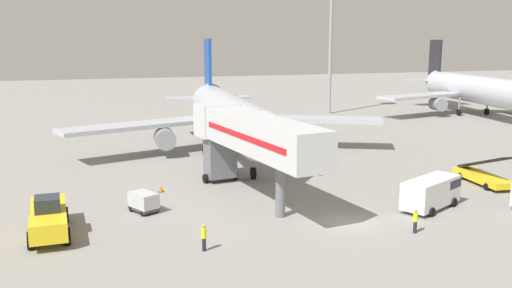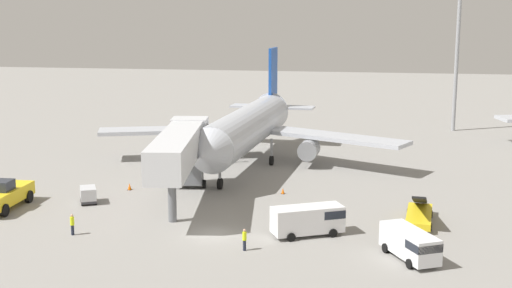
{
  "view_description": "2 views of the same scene",
  "coord_description": "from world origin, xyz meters",
  "px_view_note": "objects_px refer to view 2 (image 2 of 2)",
  "views": [
    {
      "loc": [
        -17.47,
        -33.36,
        12.59
      ],
      "look_at": [
        -1.09,
        17.63,
        2.46
      ],
      "focal_mm": 39.29,
      "sensor_mm": 36.0,
      "label": 1
    },
    {
      "loc": [
        12.5,
        -50.44,
        17.17
      ],
      "look_at": [
        0.15,
        18.68,
        3.69
      ],
      "focal_mm": 48.62,
      "sensor_mm": 36.0,
      "label": 2
    }
  ],
  "objects_px": {
    "baggage_cart_near_center": "(88,194)",
    "safety_cone_alpha": "(130,187)",
    "service_van_near_left": "(310,219)",
    "ground_crew_worker_midground": "(244,239)",
    "apron_light_mast": "(460,7)",
    "jet_bridge": "(180,149)",
    "safety_cone_bravo": "(283,191)",
    "ground_crew_worker_foreground": "(72,224)",
    "airplane_at_gate": "(248,127)",
    "belt_loader_truck": "(419,214)",
    "pushback_tug": "(5,195)",
    "service_van_far_center": "(411,243)"
  },
  "relations": [
    {
      "from": "ground_crew_worker_foreground",
      "to": "baggage_cart_near_center",
      "type": "bearing_deg",
      "value": 106.03
    },
    {
      "from": "pushback_tug",
      "to": "ground_crew_worker_midground",
      "type": "relative_size",
      "value": 4.32
    },
    {
      "from": "airplane_at_gate",
      "to": "service_van_far_center",
      "type": "relative_size",
      "value": 6.4
    },
    {
      "from": "service_van_far_center",
      "to": "apron_light_mast",
      "type": "xyz_separation_m",
      "value": [
        8.29,
        55.97,
        16.56
      ]
    },
    {
      "from": "pushback_tug",
      "to": "ground_crew_worker_midground",
      "type": "xyz_separation_m",
      "value": [
        22.86,
        -6.93,
        -0.35
      ]
    },
    {
      "from": "pushback_tug",
      "to": "safety_cone_bravo",
      "type": "distance_m",
      "value": 25.25
    },
    {
      "from": "service_van_far_center",
      "to": "safety_cone_bravo",
      "type": "distance_m",
      "value": 19.73
    },
    {
      "from": "ground_crew_worker_foreground",
      "to": "ground_crew_worker_midground",
      "type": "xyz_separation_m",
      "value": [
        13.89,
        -1.14,
        -0.03
      ]
    },
    {
      "from": "jet_bridge",
      "to": "service_van_near_left",
      "type": "xyz_separation_m",
      "value": [
        12.31,
        -6.84,
        -3.79
      ]
    },
    {
      "from": "service_van_near_left",
      "to": "service_van_far_center",
      "type": "height_order",
      "value": "service_van_near_left"
    },
    {
      "from": "jet_bridge",
      "to": "apron_light_mast",
      "type": "height_order",
      "value": "apron_light_mast"
    },
    {
      "from": "service_van_near_left",
      "to": "ground_crew_worker_midground",
      "type": "bearing_deg",
      "value": -134.6
    },
    {
      "from": "airplane_at_gate",
      "to": "pushback_tug",
      "type": "distance_m",
      "value": 27.92
    },
    {
      "from": "ground_crew_worker_foreground",
      "to": "ground_crew_worker_midground",
      "type": "relative_size",
      "value": 1.03
    },
    {
      "from": "jet_bridge",
      "to": "ground_crew_worker_midground",
      "type": "xyz_separation_m",
      "value": [
        8.0,
        -11.2,
        -4.24
      ]
    },
    {
      "from": "safety_cone_alpha",
      "to": "ground_crew_worker_foreground",
      "type": "bearing_deg",
      "value": -87.86
    },
    {
      "from": "jet_bridge",
      "to": "service_van_far_center",
      "type": "distance_m",
      "value": 23.03
    },
    {
      "from": "ground_crew_worker_foreground",
      "to": "safety_cone_bravo",
      "type": "relative_size",
      "value": 2.98
    },
    {
      "from": "belt_loader_truck",
      "to": "airplane_at_gate",
      "type": "bearing_deg",
      "value": 133.16
    },
    {
      "from": "safety_cone_alpha",
      "to": "apron_light_mast",
      "type": "xyz_separation_m",
      "value": [
        34.54,
        40.99,
        17.44
      ]
    },
    {
      "from": "baggage_cart_near_center",
      "to": "safety_cone_bravo",
      "type": "relative_size",
      "value": 4.5
    },
    {
      "from": "belt_loader_truck",
      "to": "pushback_tug",
      "type": "bearing_deg",
      "value": -176.56
    },
    {
      "from": "pushback_tug",
      "to": "safety_cone_bravo",
      "type": "relative_size",
      "value": 12.46
    },
    {
      "from": "jet_bridge",
      "to": "pushback_tug",
      "type": "bearing_deg",
      "value": -163.96
    },
    {
      "from": "baggage_cart_near_center",
      "to": "apron_light_mast",
      "type": "height_order",
      "value": "apron_light_mast"
    },
    {
      "from": "baggage_cart_near_center",
      "to": "safety_cone_alpha",
      "type": "height_order",
      "value": "baggage_cart_near_center"
    },
    {
      "from": "pushback_tug",
      "to": "ground_crew_worker_foreground",
      "type": "xyz_separation_m",
      "value": [
        8.97,
        -5.79,
        -0.32
      ]
    },
    {
      "from": "airplane_at_gate",
      "to": "belt_loader_truck",
      "type": "xyz_separation_m",
      "value": [
        17.96,
        -19.15,
        -3.59
      ]
    },
    {
      "from": "pushback_tug",
      "to": "ground_crew_worker_midground",
      "type": "height_order",
      "value": "pushback_tug"
    },
    {
      "from": "pushback_tug",
      "to": "ground_crew_worker_foreground",
      "type": "height_order",
      "value": "pushback_tug"
    },
    {
      "from": "ground_crew_worker_midground",
      "to": "belt_loader_truck",
      "type": "bearing_deg",
      "value": 35.19
    },
    {
      "from": "jet_bridge",
      "to": "airplane_at_gate",
      "type": "bearing_deg",
      "value": 80.26
    },
    {
      "from": "pushback_tug",
      "to": "baggage_cart_near_center",
      "type": "distance_m",
      "value": 7.13
    },
    {
      "from": "pushback_tug",
      "to": "belt_loader_truck",
      "type": "distance_m",
      "value": 35.81
    },
    {
      "from": "jet_bridge",
      "to": "safety_cone_bravo",
      "type": "height_order",
      "value": "jet_bridge"
    },
    {
      "from": "jet_bridge",
      "to": "safety_cone_bravo",
      "type": "xyz_separation_m",
      "value": [
        8.55,
        5.13,
        -4.83
      ]
    },
    {
      "from": "safety_cone_alpha",
      "to": "apron_light_mast",
      "type": "height_order",
      "value": "apron_light_mast"
    },
    {
      "from": "service_van_near_left",
      "to": "safety_cone_alpha",
      "type": "distance_m",
      "value": 21.63
    },
    {
      "from": "pushback_tug",
      "to": "baggage_cart_near_center",
      "type": "relative_size",
      "value": 2.77
    },
    {
      "from": "belt_loader_truck",
      "to": "baggage_cart_near_center",
      "type": "height_order",
      "value": "belt_loader_truck"
    },
    {
      "from": "airplane_at_gate",
      "to": "safety_cone_bravo",
      "type": "height_order",
      "value": "airplane_at_gate"
    },
    {
      "from": "safety_cone_alpha",
      "to": "apron_light_mast",
      "type": "bearing_deg",
      "value": 49.88
    },
    {
      "from": "pushback_tug",
      "to": "service_van_near_left",
      "type": "xyz_separation_m",
      "value": [
        27.16,
        -2.57,
        0.1
      ]
    },
    {
      "from": "jet_bridge",
      "to": "ground_crew_worker_foreground",
      "type": "xyz_separation_m",
      "value": [
        -5.89,
        -10.07,
        -4.21
      ]
    },
    {
      "from": "belt_loader_truck",
      "to": "service_van_near_left",
      "type": "bearing_deg",
      "value": -151.18
    },
    {
      "from": "service_van_far_center",
      "to": "ground_crew_worker_foreground",
      "type": "height_order",
      "value": "service_van_far_center"
    },
    {
      "from": "service_van_near_left",
      "to": "safety_cone_alpha",
      "type": "height_order",
      "value": "service_van_near_left"
    },
    {
      "from": "safety_cone_bravo",
      "to": "pushback_tug",
      "type": "bearing_deg",
      "value": -158.12
    },
    {
      "from": "service_van_near_left",
      "to": "safety_cone_bravo",
      "type": "xyz_separation_m",
      "value": [
        -3.75,
        11.97,
        -1.04
      ]
    },
    {
      "from": "pushback_tug",
      "to": "safety_cone_alpha",
      "type": "xyz_separation_m",
      "value": [
        8.45,
        8.23,
        -0.89
      ]
    }
  ]
}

